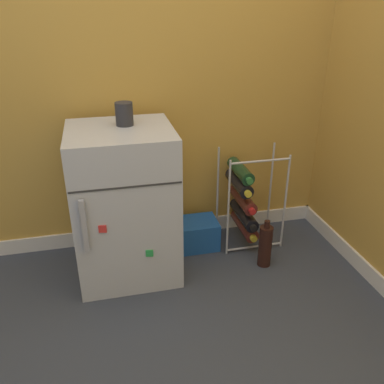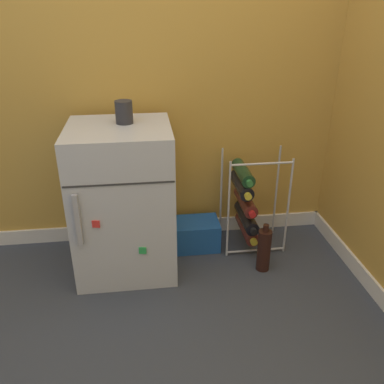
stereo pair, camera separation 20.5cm
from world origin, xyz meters
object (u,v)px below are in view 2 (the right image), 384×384
(fridge_top_cup, at_px, (124,112))
(loose_bottle_floor, at_px, (264,250))
(soda_box, at_px, (197,234))
(wine_rack, at_px, (245,203))
(mini_fridge, at_px, (124,201))

(fridge_top_cup, bearing_deg, loose_bottle_floor, -15.71)
(soda_box, relative_size, loose_bottle_floor, 0.92)
(wine_rack, relative_size, soda_box, 2.27)
(mini_fridge, distance_m, wine_rack, 0.70)
(soda_box, bearing_deg, fridge_top_cup, -168.75)
(soda_box, bearing_deg, loose_bottle_floor, -39.62)
(wine_rack, bearing_deg, loose_bottle_floor, -79.21)
(mini_fridge, xyz_separation_m, loose_bottle_floor, (0.73, -0.14, -0.27))
(wine_rack, relative_size, fridge_top_cup, 5.27)
(soda_box, distance_m, fridge_top_cup, 0.85)
(wine_rack, bearing_deg, fridge_top_cup, -175.10)
(mini_fridge, xyz_separation_m, wine_rack, (0.68, 0.11, -0.12))
(mini_fridge, bearing_deg, wine_rack, 9.22)
(soda_box, relative_size, fridge_top_cup, 2.32)
(loose_bottle_floor, bearing_deg, wine_rack, 100.79)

